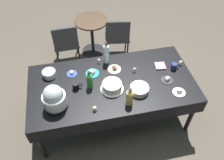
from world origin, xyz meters
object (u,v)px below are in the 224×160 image
dessert_plate_charcoal (167,80)px  cupcake_rose (134,70)px  soda_bottle_lime_soda (90,80)px  maroon_chair_right (117,35)px  frosted_layer_cake (112,86)px  slow_cooker (54,98)px  cupcake_vanilla (99,61)px  soda_bottle_water (106,53)px  dessert_plate_cream (114,69)px  dessert_plate_cobalt (72,73)px  cupcake_berry (95,109)px  coffee_mug_black (76,86)px  soda_bottle_ginger_ale (130,97)px  maroon_chair_left (66,41)px  cupcake_mint (180,63)px  glass_salad_bowl (49,74)px  dessert_plate_teal (92,73)px  dessert_plate_white (179,92)px  round_cafe_table (92,30)px  coffee_mug_navy (174,66)px  ceramic_snack_bowl (139,89)px

dessert_plate_charcoal → cupcake_rose: 0.46m
soda_bottle_lime_soda → maroon_chair_right: (0.68, 1.37, -0.38)m
frosted_layer_cake → dessert_plate_charcoal: bearing=-0.2°
slow_cooker → cupcake_vanilla: size_ratio=5.02×
soda_bottle_water → soda_bottle_lime_soda: (-0.30, -0.42, -0.04)m
slow_cooker → dessert_plate_cream: size_ratio=1.82×
dessert_plate_cobalt → soda_bottle_water: soda_bottle_water is taller
cupcake_berry → soda_bottle_water: bearing=69.7°
dessert_plate_charcoal → maroon_chair_right: bearing=103.0°
coffee_mug_black → soda_bottle_ginger_ale: bearing=-32.3°
maroon_chair_left → dessert_plate_charcoal: bearing=-49.1°
coffee_mug_black → maroon_chair_left: size_ratio=0.15×
dessert_plate_cream → cupcake_berry: size_ratio=2.75×
cupcake_rose → cupcake_mint: 0.68m
cupcake_mint → dessert_plate_cobalt: bearing=175.2°
glass_salad_bowl → dessert_plate_cream: (0.89, -0.06, -0.03)m
maroon_chair_right → soda_bottle_lime_soda: bearing=-116.4°
dessert_plate_teal → cupcake_mint: 1.26m
frosted_layer_cake → cupcake_mint: (1.05, 0.25, -0.02)m
cupcake_rose → cupcake_berry: 0.83m
coffee_mug_black → frosted_layer_cake: bearing=-14.2°
dessert_plate_charcoal → dessert_plate_white: 0.24m
dessert_plate_white → slow_cooker: bearing=176.1°
slow_cooker → maroon_chair_right: 2.00m
dessert_plate_cream → cupcake_vanilla: cupcake_vanilla is taller
dessert_plate_cobalt → soda_bottle_ginger_ale: size_ratio=0.54×
dessert_plate_cobalt → round_cafe_table: size_ratio=0.20×
coffee_mug_navy → round_cafe_table: coffee_mug_navy is taller
dessert_plate_cobalt → soda_bottle_lime_soda: soda_bottle_lime_soda is taller
dessert_plate_cobalt → coffee_mug_black: coffee_mug_black is taller
coffee_mug_black → dessert_plate_teal: bearing=41.6°
cupcake_vanilla → cupcake_rose: 0.53m
dessert_plate_teal → coffee_mug_black: size_ratio=1.49×
dessert_plate_teal → round_cafe_table: bearing=82.5°
cupcake_mint → dessert_plate_teal: bearing=176.3°
frosted_layer_cake → maroon_chair_right: frosted_layer_cake is taller
ceramic_snack_bowl → dessert_plate_cream: bearing=116.5°
dessert_plate_charcoal → cupcake_mint: (0.30, 0.25, 0.02)m
dessert_plate_teal → coffee_mug_navy: (1.13, -0.14, 0.03)m
maroon_chair_right → slow_cooker: bearing=-125.2°
frosted_layer_cake → dessert_plate_charcoal: 0.75m
dessert_plate_charcoal → soda_bottle_water: bearing=143.9°
cupcake_berry → round_cafe_table: size_ratio=0.09×
dessert_plate_cream → dessert_plate_white: dessert_plate_white is taller
dessert_plate_teal → coffee_mug_navy: 1.14m
soda_bottle_lime_soda → cupcake_vanilla: bearing=66.0°
frosted_layer_cake → glass_salad_bowl: bearing=152.5°
slow_cooker → glass_salad_bowl: size_ratio=1.87×
dessert_plate_white → cupcake_mint: (0.22, 0.48, 0.02)m
cupcake_vanilla → cupcake_rose: bearing=-31.9°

